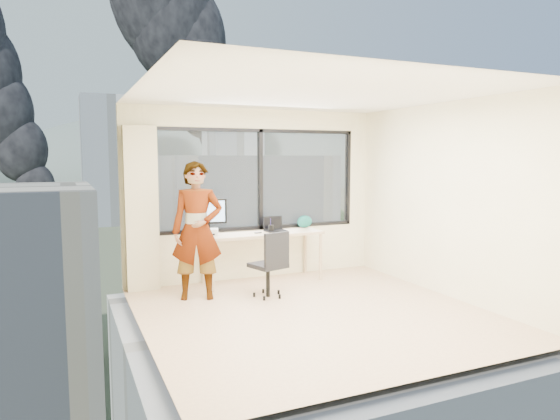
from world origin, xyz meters
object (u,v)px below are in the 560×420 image
desk (262,257)px  laptop (276,225)px  person (197,231)px  handbag (305,222)px  monitor (208,216)px  chair (268,263)px  game_console (207,231)px

desk → laptop: (0.22, 0.02, 0.48)m
desk → person: person is taller
person → handbag: person is taller
monitor → desk: bearing=4.1°
chair → laptop: bearing=44.3°
desk → person: 1.33m
monitor → handbag: (1.60, 0.09, -0.17)m
person → handbag: bearing=35.6°
person → handbag: (1.92, 0.68, -0.06)m
person → laptop: size_ratio=5.54×
desk → handbag: (0.80, 0.19, 0.47)m
chair → game_console: size_ratio=2.74×
handbag → game_console: bearing=173.6°
handbag → monitor: bearing=177.3°
game_console → laptop: bearing=7.3°
monitor → laptop: bearing=6.7°
desk → chair: 0.84m
chair → laptop: (0.46, 0.82, 0.39)m
monitor → game_console: (0.00, 0.10, -0.23)m
desk → game_console: (-0.80, 0.20, 0.42)m
person → game_console: 0.77m
game_console → handbag: size_ratio=1.31×
chair → desk: bearing=57.2°
chair → handbag: handbag is taller
chair → laptop: 1.02m
chair → handbag: bearing=27.4°
game_console → laptop: (1.02, -0.18, 0.06)m
person → chair: bearing=-3.3°
chair → game_console: chair is taller
monitor → chair: bearing=-46.7°
laptop → handbag: (0.58, 0.17, -0.00)m
desk → laptop: size_ratio=5.48×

